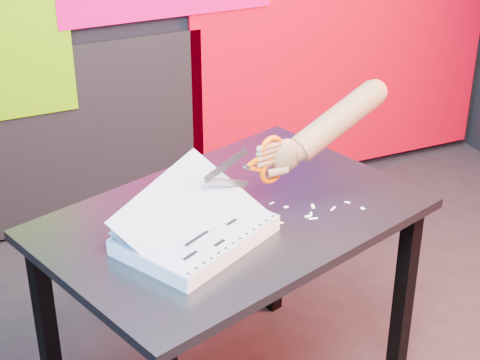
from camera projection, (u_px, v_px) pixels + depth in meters
name	position (u px, v px, depth m)	size (l,w,h in m)	color
room	(425.00, 5.00, 2.15)	(3.01, 3.01, 2.71)	#28292A
backdrop	(234.00, 7.00, 3.55)	(2.88, 0.05, 2.08)	#C40016
work_table	(231.00, 244.00, 2.41)	(1.26, 1.03, 0.75)	black
printout_stack	(195.00, 234.00, 2.21)	(0.49, 0.44, 0.21)	silver
scissors	(266.00, 161.00, 2.33)	(0.27, 0.06, 0.16)	silver
hand_forearm	(329.00, 126.00, 2.42)	(0.47, 0.14, 0.22)	#936036
paper_clippings	(314.00, 211.00, 2.37)	(0.28, 0.15, 0.00)	white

